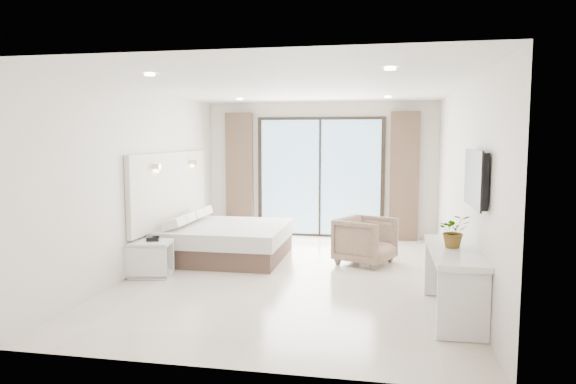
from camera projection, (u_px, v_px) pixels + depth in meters
name	position (u px, v px, depth m)	size (l,w,h in m)	color
ground	(294.00, 276.00, 7.44)	(6.20, 6.20, 0.00)	beige
room_shell	(290.00, 164.00, 8.12)	(4.62, 6.22, 2.72)	silver
bed	(225.00, 240.00, 8.53)	(1.98, 1.88, 0.69)	brown
nightstand	(151.00, 259.00, 7.38)	(0.62, 0.54, 0.51)	silver
phone	(153.00, 239.00, 7.38)	(0.17, 0.14, 0.06)	black
console_desk	(454.00, 267.00, 5.69)	(0.52, 1.65, 0.77)	silver
plant	(454.00, 234.00, 5.71)	(0.34, 0.38, 0.29)	#33662D
armchair	(366.00, 238.00, 8.12)	(0.79, 0.74, 0.82)	#927360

